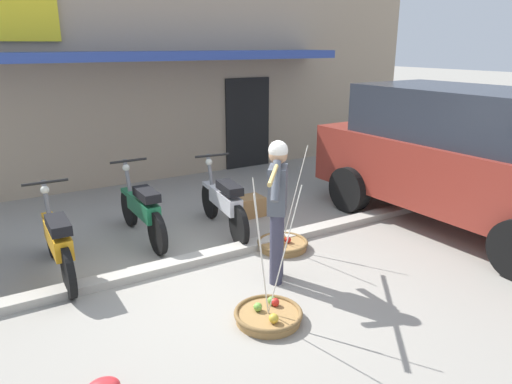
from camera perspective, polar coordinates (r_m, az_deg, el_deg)
The scene contains 11 objects.
ground_plane at distance 5.80m, azimuth -1.97°, elevation -10.48°, with size 90.00×90.00×0.00m, color gray.
sidewalk_curb at distance 6.34m, azimuth -5.10°, elevation -7.52°, with size 20.00×0.24×0.10m, color #AEA89C.
fruit_vendor at distance 5.43m, azimuth 2.60°, elevation -1.24°, with size 1.17×1.44×1.70m.
fruit_basket_left_side at distance 5.00m, azimuth 1.49°, elevation -14.50°, with size 0.71×0.71×1.45m.
fruit_basket_right_side at distance 6.60m, azimuth 3.21°, elevation -6.21°, with size 0.71×0.71×1.45m.
motorcycle_second_in_row at distance 6.17m, azimuth -22.70°, elevation -5.50°, with size 0.54×1.82×1.09m.
motorcycle_third_in_row at distance 6.95m, azimuth -13.50°, elevation -2.07°, with size 0.54×1.82×1.09m.
motorcycle_end_of_row at distance 7.08m, azimuth -3.88°, elevation -1.26°, with size 0.54×1.82×1.09m.
parked_truck at distance 7.74m, azimuth 24.35°, elevation 4.03°, with size 2.27×4.86×2.10m.
storefront_building at distance 12.23m, azimuth -15.41°, elevation 13.91°, with size 13.00×6.00×4.20m.
wooden_crate at distance 7.80m, azimuth -0.79°, elevation -1.71°, with size 0.44×0.36×0.32m, color olive.
Camera 1 is at (-2.49, -4.49, 2.71)m, focal length 33.32 mm.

